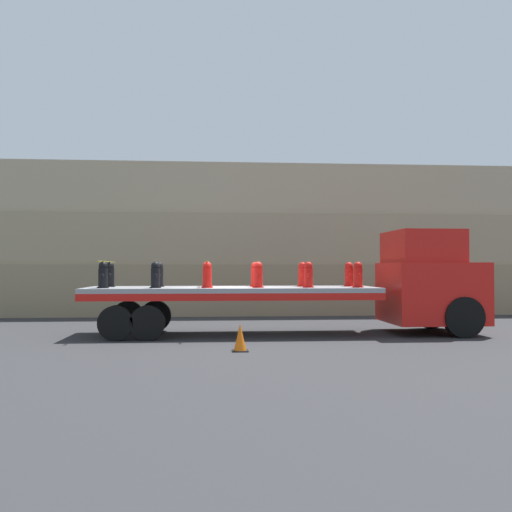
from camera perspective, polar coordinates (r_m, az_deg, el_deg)
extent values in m
plane|color=#2D2D30|center=(16.84, -2.42, -7.87)|extent=(120.00, 120.00, 0.00)
cube|color=gray|center=(24.49, -3.06, -3.33)|extent=(60.00, 3.00, 2.10)
cube|color=tan|center=(24.65, -3.06, 1.57)|extent=(60.00, 3.00, 2.10)
cube|color=tan|center=(24.99, -3.07, 6.37)|extent=(60.00, 3.00, 2.10)
cube|color=red|center=(17.98, 17.06, -3.52)|extent=(2.66, 2.59, 1.80)
cube|color=red|center=(17.88, 16.24, 0.87)|extent=(1.86, 2.38, 0.96)
cube|color=black|center=(18.25, 19.19, -2.34)|extent=(1.06, 2.28, 1.01)
cylinder|color=black|center=(17.07, 20.06, -5.77)|extent=(1.15, 0.28, 1.15)
cylinder|color=black|center=(19.33, 17.02, -5.25)|extent=(1.15, 0.28, 1.15)
cube|color=gray|center=(16.74, -2.41, -3.35)|extent=(8.44, 2.46, 0.13)
cube|color=red|center=(15.56, -2.26, -4.13)|extent=(8.44, 0.08, 0.20)
cube|color=red|center=(17.94, -2.55, -3.75)|extent=(8.44, 0.08, 0.20)
cylinder|color=black|center=(15.75, -10.80, -6.58)|extent=(0.95, 0.30, 0.95)
cylinder|color=black|center=(17.99, -10.00, -5.91)|extent=(0.95, 0.30, 0.95)
cylinder|color=black|center=(15.87, -13.85, -6.53)|extent=(0.95, 0.30, 0.95)
cylinder|color=black|center=(18.10, -12.67, -5.88)|extent=(0.95, 0.30, 0.95)
cylinder|color=black|center=(16.47, -15.06, -3.06)|extent=(0.32, 0.32, 0.03)
cylinder|color=black|center=(16.46, -15.05, -2.13)|extent=(0.26, 0.26, 0.56)
sphere|color=black|center=(16.46, -15.05, -0.96)|extent=(0.24, 0.24, 0.24)
cylinder|color=black|center=(16.26, -15.19, -1.91)|extent=(0.12, 0.15, 0.12)
cylinder|color=black|center=(16.66, -14.92, -1.89)|extent=(0.12, 0.15, 0.12)
cylinder|color=black|center=(17.53, -14.41, -2.95)|extent=(0.32, 0.32, 0.03)
cylinder|color=black|center=(17.53, -14.40, -2.08)|extent=(0.26, 0.26, 0.56)
sphere|color=black|center=(17.52, -14.40, -0.98)|extent=(0.24, 0.24, 0.24)
cylinder|color=black|center=(17.32, -14.52, -1.87)|extent=(0.12, 0.15, 0.12)
cylinder|color=black|center=(17.73, -14.29, -1.85)|extent=(0.12, 0.15, 0.12)
cylinder|color=black|center=(16.26, -10.03, -3.11)|extent=(0.32, 0.32, 0.03)
cylinder|color=black|center=(16.26, -10.03, -2.17)|extent=(0.26, 0.26, 0.56)
sphere|color=black|center=(16.26, -10.02, -0.98)|extent=(0.24, 0.24, 0.24)
cylinder|color=black|center=(16.05, -10.10, -1.94)|extent=(0.12, 0.15, 0.12)
cylinder|color=black|center=(16.46, -9.96, -1.92)|extent=(0.12, 0.15, 0.12)
cylinder|color=black|center=(17.34, -9.68, -2.99)|extent=(0.32, 0.32, 0.03)
cylinder|color=black|center=(17.33, -9.68, -2.11)|extent=(0.26, 0.26, 0.56)
sphere|color=black|center=(17.33, -9.68, -1.00)|extent=(0.24, 0.24, 0.24)
cylinder|color=black|center=(17.13, -9.74, -1.90)|extent=(0.12, 0.15, 0.12)
cylinder|color=black|center=(17.54, -9.62, -1.88)|extent=(0.12, 0.15, 0.12)
cylinder|color=red|center=(16.19, -4.91, -3.13)|extent=(0.32, 0.32, 0.03)
cylinder|color=red|center=(16.18, -4.91, -2.19)|extent=(0.26, 0.26, 0.56)
sphere|color=red|center=(16.18, -4.91, -0.99)|extent=(0.24, 0.24, 0.24)
cylinder|color=red|center=(15.98, -4.92, -1.96)|extent=(0.12, 0.15, 0.12)
cylinder|color=red|center=(16.38, -4.90, -1.94)|extent=(0.12, 0.15, 0.12)
cylinder|color=red|center=(17.27, -4.88, -3.01)|extent=(0.32, 0.32, 0.03)
cylinder|color=red|center=(17.26, -4.88, -2.13)|extent=(0.26, 0.26, 0.56)
sphere|color=red|center=(17.26, -4.88, -1.01)|extent=(0.24, 0.24, 0.24)
cylinder|color=red|center=(17.06, -4.89, -1.91)|extent=(0.12, 0.15, 0.12)
cylinder|color=red|center=(17.47, -4.88, -1.90)|extent=(0.12, 0.15, 0.12)
cylinder|color=red|center=(16.24, 0.21, -3.13)|extent=(0.32, 0.32, 0.03)
cylinder|color=red|center=(16.23, 0.21, -2.19)|extent=(0.26, 0.26, 0.56)
sphere|color=red|center=(16.23, 0.21, -1.00)|extent=(0.24, 0.24, 0.24)
cylinder|color=red|center=(16.03, 0.27, -1.96)|extent=(0.12, 0.15, 0.12)
cylinder|color=red|center=(16.44, 0.15, -1.94)|extent=(0.12, 0.15, 0.12)
cylinder|color=red|center=(17.32, -0.08, -3.01)|extent=(0.32, 0.32, 0.03)
cylinder|color=red|center=(17.31, -0.08, -2.13)|extent=(0.26, 0.26, 0.56)
sphere|color=red|center=(17.31, -0.08, -1.01)|extent=(0.24, 0.24, 0.24)
cylinder|color=red|center=(17.11, -0.03, -1.91)|extent=(0.12, 0.15, 0.12)
cylinder|color=red|center=(17.51, -0.13, -1.90)|extent=(0.12, 0.15, 0.12)
cylinder|color=red|center=(16.42, 5.26, -3.11)|extent=(0.32, 0.32, 0.03)
cylinder|color=red|center=(16.42, 5.26, -2.17)|extent=(0.26, 0.26, 0.56)
sphere|color=red|center=(16.41, 5.26, -1.00)|extent=(0.24, 0.24, 0.24)
cylinder|color=red|center=(16.21, 5.38, -1.95)|extent=(0.12, 0.15, 0.12)
cylinder|color=red|center=(16.62, 5.14, -1.93)|extent=(0.12, 0.15, 0.12)
cylinder|color=red|center=(17.49, 4.66, -2.99)|extent=(0.32, 0.32, 0.03)
cylinder|color=red|center=(17.48, 4.66, -2.12)|extent=(0.26, 0.26, 0.56)
sphere|color=red|center=(17.48, 4.66, -1.01)|extent=(0.24, 0.24, 0.24)
cylinder|color=red|center=(17.28, 4.77, -1.90)|extent=(0.12, 0.15, 0.12)
cylinder|color=red|center=(17.68, 4.56, -1.89)|extent=(0.12, 0.15, 0.12)
cylinder|color=red|center=(16.73, 10.17, -3.06)|extent=(0.32, 0.32, 0.03)
cylinder|color=red|center=(16.72, 10.16, -2.14)|extent=(0.26, 0.26, 0.56)
sphere|color=red|center=(16.72, 10.16, -0.99)|extent=(0.24, 0.24, 0.24)
cylinder|color=red|center=(16.52, 10.34, -1.92)|extent=(0.12, 0.15, 0.12)
cylinder|color=red|center=(16.92, 9.99, -1.90)|extent=(0.12, 0.15, 0.12)
cylinder|color=red|center=(17.78, 9.29, -2.95)|extent=(0.32, 0.32, 0.03)
cylinder|color=red|center=(17.77, 9.28, -2.09)|extent=(0.26, 0.26, 0.56)
sphere|color=red|center=(17.77, 9.28, -1.00)|extent=(0.24, 0.24, 0.24)
cylinder|color=red|center=(17.57, 9.44, -1.88)|extent=(0.12, 0.15, 0.12)
cylinder|color=red|center=(17.97, 9.13, -1.87)|extent=(0.12, 0.15, 0.12)
cube|color=yellow|center=(16.99, -14.71, -0.54)|extent=(0.05, 2.66, 0.01)
cube|color=yellow|center=(16.72, -4.89, -0.56)|extent=(0.05, 2.66, 0.01)
cube|color=black|center=(13.53, -1.60, -9.46)|extent=(0.38, 0.38, 0.03)
cone|color=orange|center=(13.49, -1.60, -8.09)|extent=(0.29, 0.29, 0.63)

